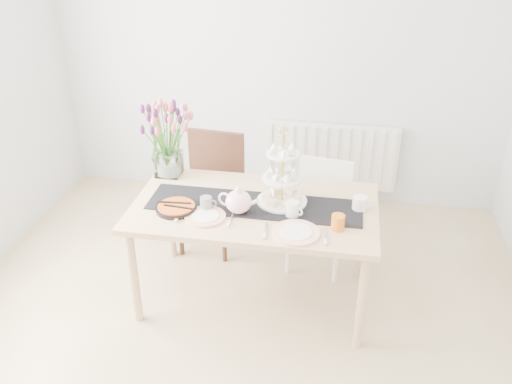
% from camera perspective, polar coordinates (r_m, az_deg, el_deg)
% --- Properties ---
extents(room_shell, '(4.50, 4.50, 4.50)m').
position_cam_1_polar(room_shell, '(2.72, -4.03, 1.78)').
color(room_shell, tan).
rests_on(room_shell, ground).
extents(radiator, '(1.20, 0.08, 0.60)m').
position_cam_1_polar(radiator, '(4.99, 7.83, 3.77)').
color(radiator, white).
rests_on(radiator, room_shell).
extents(dining_table, '(1.60, 0.90, 0.75)m').
position_cam_1_polar(dining_table, '(3.59, -0.15, -2.46)').
color(dining_table, tan).
rests_on(dining_table, ground).
extents(chair_brown, '(0.50, 0.50, 0.93)m').
position_cam_1_polar(chair_brown, '(4.30, -4.63, 1.06)').
color(chair_brown, '#331B12').
rests_on(chair_brown, ground).
extents(chair_white, '(0.46, 0.46, 0.82)m').
position_cam_1_polar(chair_white, '(4.12, 6.90, -1.49)').
color(chair_white, white).
rests_on(chair_white, ground).
extents(table_runner, '(1.40, 0.35, 0.01)m').
position_cam_1_polar(table_runner, '(3.54, -0.15, -1.35)').
color(table_runner, black).
rests_on(table_runner, dining_table).
extents(tulip_vase, '(0.63, 0.63, 0.54)m').
position_cam_1_polar(tulip_vase, '(3.86, -9.47, 6.44)').
color(tulip_vase, silver).
rests_on(tulip_vase, dining_table).
extents(cake_stand, '(0.33, 0.33, 0.49)m').
position_cam_1_polar(cake_stand, '(3.51, 2.79, 0.83)').
color(cake_stand, gold).
rests_on(cake_stand, dining_table).
extents(teapot, '(0.30, 0.26, 0.17)m').
position_cam_1_polar(teapot, '(3.42, -1.85, -1.03)').
color(teapot, white).
rests_on(teapot, dining_table).
extents(cream_jug, '(0.10, 0.10, 0.09)m').
position_cam_1_polar(cream_jug, '(3.54, 10.84, -1.18)').
color(cream_jug, white).
rests_on(cream_jug, dining_table).
extents(tart_tin, '(0.27, 0.27, 0.03)m').
position_cam_1_polar(tart_tin, '(3.52, -8.38, -1.65)').
color(tart_tin, black).
rests_on(tart_tin, dining_table).
extents(mug_grey, '(0.09, 0.09, 0.09)m').
position_cam_1_polar(mug_grey, '(3.49, -5.27, -1.21)').
color(mug_grey, slate).
rests_on(mug_grey, dining_table).
extents(mug_white, '(0.12, 0.12, 0.10)m').
position_cam_1_polar(mug_white, '(3.41, 3.86, -1.81)').
color(mug_white, white).
rests_on(mug_white, dining_table).
extents(mug_orange, '(0.11, 0.11, 0.10)m').
position_cam_1_polar(mug_orange, '(3.31, 8.62, -3.17)').
color(mug_orange, orange).
rests_on(mug_orange, dining_table).
extents(plate_left, '(0.27, 0.27, 0.01)m').
position_cam_1_polar(plate_left, '(3.43, -5.38, -2.58)').
color(plate_left, silver).
rests_on(plate_left, dining_table).
extents(plate_right, '(0.32, 0.32, 0.02)m').
position_cam_1_polar(plate_right, '(3.26, 4.21, -4.29)').
color(plate_right, white).
rests_on(plate_right, dining_table).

